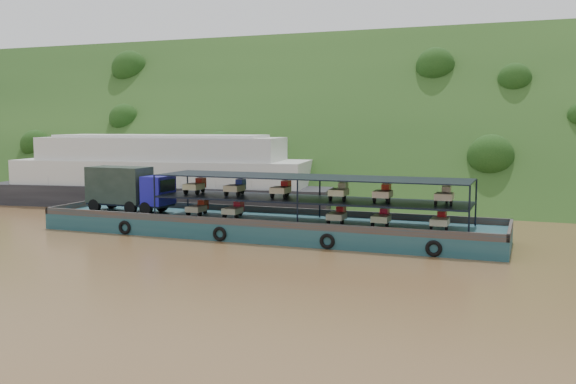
% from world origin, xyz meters
% --- Properties ---
extents(ground, '(160.00, 160.00, 0.00)m').
position_xyz_m(ground, '(0.00, 0.00, 0.00)').
color(ground, brown).
rests_on(ground, ground).
extents(hillside, '(140.00, 39.60, 39.60)m').
position_xyz_m(hillside, '(0.00, 36.00, 0.00)').
color(hillside, '#1D3A15').
rests_on(hillside, ground).
extents(cargo_barge, '(35.00, 7.18, 4.85)m').
position_xyz_m(cargo_barge, '(-4.66, 1.75, 1.21)').
color(cargo_barge, '#143F48').
rests_on(cargo_barge, ground).
extents(passenger_ferry, '(36.53, 13.97, 7.21)m').
position_xyz_m(passenger_ferry, '(-20.53, 15.11, 3.12)').
color(passenger_ferry, black).
rests_on(passenger_ferry, ground).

